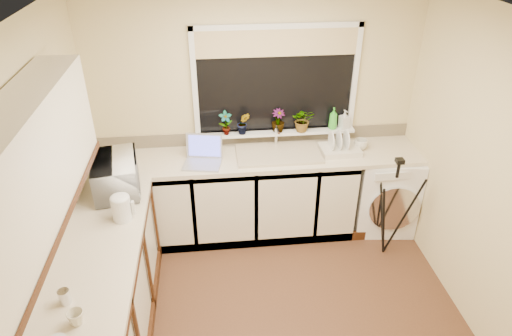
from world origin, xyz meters
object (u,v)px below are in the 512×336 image
object	(u,v)px
washing_machine	(384,190)
plant_c	(278,121)
plant_a	(226,123)
soap_bottle_clear	(344,119)
soap_bottle_green	(333,118)
microwave	(116,175)
kettle	(121,209)
plant_d	(303,120)
cup_left	(76,318)
laptop	(203,156)
cup_back	(361,144)
dish_rack	(340,150)
steel_jar	(65,297)
plant_b	(243,123)
tripod	(391,208)

from	to	relation	value
washing_machine	plant_c	distance (m)	1.35
plant_a	plant_c	size ratio (longest dim) A/B	1.05
soap_bottle_clear	soap_bottle_green	bearing A→B (deg)	-178.60
washing_machine	microwave	xyz separation A→B (m)	(-2.59, -0.44, 0.62)
kettle	plant_d	size ratio (longest dim) A/B	0.81
microwave	plant_d	world-z (taller)	plant_d
plant_c	soap_bottle_green	xyz separation A→B (m)	(0.56, 0.01, -0.00)
kettle	plant_c	bearing A→B (deg)	38.75
microwave	cup_left	distance (m)	1.44
laptop	plant_a	world-z (taller)	plant_a
cup_back	washing_machine	bearing A→B (deg)	-12.24
microwave	soap_bottle_green	distance (m)	2.16
dish_rack	kettle	bearing A→B (deg)	-158.39
dish_rack	steel_jar	world-z (taller)	steel_jar
kettle	cup_back	distance (m)	2.39
plant_b	plant_d	size ratio (longest dim) A/B	0.94
kettle	microwave	world-z (taller)	microwave
plant_d	soap_bottle_clear	bearing A→B (deg)	3.59
steel_jar	microwave	world-z (taller)	microwave
kettle	plant_b	world-z (taller)	plant_b
tripod	plant_a	size ratio (longest dim) A/B	4.40
soap_bottle_green	laptop	bearing A→B (deg)	-167.66
steel_jar	soap_bottle_green	world-z (taller)	soap_bottle_green
laptop	tripod	xyz separation A→B (m)	(1.74, -0.43, -0.43)
plant_a	tripod	bearing A→B (deg)	-24.89
dish_rack	tripod	size ratio (longest dim) A/B	0.35
plant_d	cup_left	distance (m)	2.75
steel_jar	plant_a	distance (m)	2.23
plant_b	cup_left	distance (m)	2.41
kettle	microwave	distance (m)	0.44
tripod	cup_left	bearing A→B (deg)	-135.43
washing_machine	plant_d	bearing A→B (deg)	171.12
tripod	plant_b	xyz separation A→B (m)	(-1.34, 0.70, 0.63)
microwave	plant_c	world-z (taller)	plant_c
steel_jar	plant_d	xyz separation A→B (m)	(1.86, 1.93, 0.22)
washing_machine	dish_rack	distance (m)	0.72
dish_rack	cup_back	size ratio (longest dim) A/B	2.87
washing_machine	steel_jar	bearing A→B (deg)	-141.73
kettle	dish_rack	size ratio (longest dim) A/B	0.52
dish_rack	microwave	size ratio (longest dim) A/B	0.70
plant_d	cup_back	distance (m)	0.63
laptop	dish_rack	bearing A→B (deg)	13.06
soap_bottle_clear	cup_back	xyz separation A→B (m)	(0.13, -0.20, -0.19)
tripod	steel_jar	xyz separation A→B (m)	(-2.60, -1.23, 0.41)
plant_d	cup_back	world-z (taller)	plant_d
laptop	tripod	bearing A→B (deg)	-3.14
kettle	cup_left	world-z (taller)	kettle
laptop	tripod	size ratio (longest dim) A/B	0.37
plant_c	plant_a	bearing A→B (deg)	-178.59
washing_machine	cup_left	bearing A→B (deg)	-138.11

